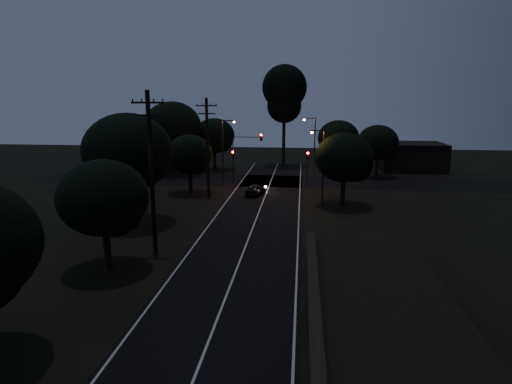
{
  "coord_description": "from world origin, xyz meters",
  "views": [
    {
      "loc": [
        3.9,
        -12.01,
        10.5
      ],
      "look_at": [
        0.0,
        24.0,
        2.5
      ],
      "focal_mm": 30.0,
      "sensor_mm": 36.0,
      "label": 1
    }
  ],
  "objects_px": {
    "utility_pole_mid": "(151,171)",
    "streetlight_c": "(322,162)",
    "streetlight_a": "(224,148)",
    "streetlight_b": "(313,144)",
    "signal_mast": "(246,149)",
    "signal_left": "(233,161)",
    "utility_pole_far": "(207,147)",
    "signal_right": "(308,162)",
    "car": "(256,189)",
    "tall_pine": "(284,93)"
  },
  "relations": [
    {
      "from": "car",
      "to": "tall_pine",
      "type": "bearing_deg",
      "value": -82.35
    },
    {
      "from": "utility_pole_far",
      "to": "tall_pine",
      "type": "height_order",
      "value": "tall_pine"
    },
    {
      "from": "tall_pine",
      "to": "signal_left",
      "type": "height_order",
      "value": "tall_pine"
    },
    {
      "from": "signal_right",
      "to": "streetlight_b",
      "type": "bearing_deg",
      "value": 80.0
    },
    {
      "from": "streetlight_b",
      "to": "streetlight_a",
      "type": "bearing_deg",
      "value": -150.52
    },
    {
      "from": "utility_pole_mid",
      "to": "streetlight_b",
      "type": "height_order",
      "value": "utility_pole_mid"
    },
    {
      "from": "utility_pole_far",
      "to": "signal_right",
      "type": "xyz_separation_m",
      "value": [
        10.6,
        7.99,
        -2.65
      ]
    },
    {
      "from": "utility_pole_mid",
      "to": "tall_pine",
      "type": "height_order",
      "value": "tall_pine"
    },
    {
      "from": "signal_right",
      "to": "signal_mast",
      "type": "bearing_deg",
      "value": 179.97
    },
    {
      "from": "streetlight_b",
      "to": "signal_mast",
      "type": "bearing_deg",
      "value": -154.01
    },
    {
      "from": "utility_pole_mid",
      "to": "tall_pine",
      "type": "xyz_separation_m",
      "value": [
        7.0,
        40.0,
        5.43
      ]
    },
    {
      "from": "utility_pole_far",
      "to": "streetlight_c",
      "type": "xyz_separation_m",
      "value": [
        11.83,
        -2.0,
        -1.13
      ]
    },
    {
      "from": "signal_mast",
      "to": "streetlight_a",
      "type": "xyz_separation_m",
      "value": [
        -2.39,
        -1.99,
        0.3
      ]
    },
    {
      "from": "tall_pine",
      "to": "car",
      "type": "xyz_separation_m",
      "value": [
        -2.1,
        -21.25,
        -10.54
      ]
    },
    {
      "from": "utility_pole_mid",
      "to": "signal_left",
      "type": "height_order",
      "value": "utility_pole_mid"
    },
    {
      "from": "utility_pole_far",
      "to": "car",
      "type": "height_order",
      "value": "utility_pole_far"
    },
    {
      "from": "utility_pole_mid",
      "to": "signal_right",
      "type": "xyz_separation_m",
      "value": [
        10.6,
        24.99,
        -2.9
      ]
    },
    {
      "from": "utility_pole_mid",
      "to": "streetlight_a",
      "type": "height_order",
      "value": "utility_pole_mid"
    },
    {
      "from": "streetlight_c",
      "to": "tall_pine",
      "type": "bearing_deg",
      "value": 100.93
    },
    {
      "from": "utility_pole_mid",
      "to": "streetlight_c",
      "type": "relative_size",
      "value": 1.47
    },
    {
      "from": "signal_right",
      "to": "signal_mast",
      "type": "distance_m",
      "value": 7.66
    },
    {
      "from": "utility_pole_far",
      "to": "utility_pole_mid",
      "type": "bearing_deg",
      "value": -90.0
    },
    {
      "from": "utility_pole_far",
      "to": "car",
      "type": "relative_size",
      "value": 2.86
    },
    {
      "from": "streetlight_b",
      "to": "utility_pole_mid",
      "type": "bearing_deg",
      "value": -111.3
    },
    {
      "from": "utility_pole_far",
      "to": "streetlight_c",
      "type": "height_order",
      "value": "utility_pole_far"
    },
    {
      "from": "utility_pole_mid",
      "to": "utility_pole_far",
      "type": "distance_m",
      "value": 17.0
    },
    {
      "from": "signal_right",
      "to": "car",
      "type": "xyz_separation_m",
      "value": [
        -5.7,
        -6.23,
        -2.21
      ]
    },
    {
      "from": "signal_right",
      "to": "tall_pine",
      "type": "bearing_deg",
      "value": 103.49
    },
    {
      "from": "utility_pole_mid",
      "to": "streetlight_b",
      "type": "relative_size",
      "value": 1.38
    },
    {
      "from": "signal_left",
      "to": "signal_right",
      "type": "relative_size",
      "value": 1.0
    },
    {
      "from": "car",
      "to": "streetlight_a",
      "type": "bearing_deg",
      "value": -31.95
    },
    {
      "from": "signal_right",
      "to": "streetlight_a",
      "type": "distance_m",
      "value": 10.26
    },
    {
      "from": "car",
      "to": "utility_pole_far",
      "type": "bearing_deg",
      "value": 33.0
    },
    {
      "from": "utility_pole_mid",
      "to": "streetlight_c",
      "type": "height_order",
      "value": "utility_pole_mid"
    },
    {
      "from": "signal_left",
      "to": "streetlight_b",
      "type": "relative_size",
      "value": 0.51
    },
    {
      "from": "signal_right",
      "to": "car",
      "type": "distance_m",
      "value": 8.73
    },
    {
      "from": "streetlight_b",
      "to": "streetlight_c",
      "type": "height_order",
      "value": "streetlight_b"
    },
    {
      "from": "utility_pole_far",
      "to": "streetlight_b",
      "type": "bearing_deg",
      "value": 46.7
    },
    {
      "from": "signal_left",
      "to": "streetlight_a",
      "type": "bearing_deg",
      "value": -109.59
    },
    {
      "from": "tall_pine",
      "to": "streetlight_c",
      "type": "distance_m",
      "value": 26.36
    },
    {
      "from": "car",
      "to": "signal_left",
      "type": "bearing_deg",
      "value": -47.38
    },
    {
      "from": "streetlight_b",
      "to": "car",
      "type": "xyz_separation_m",
      "value": [
        -6.41,
        -10.25,
        -4.01
      ]
    },
    {
      "from": "utility_pole_mid",
      "to": "signal_mast",
      "type": "xyz_separation_m",
      "value": [
        3.09,
        24.99,
        -1.4
      ]
    },
    {
      "from": "signal_right",
      "to": "streetlight_a",
      "type": "bearing_deg",
      "value": -168.66
    },
    {
      "from": "signal_mast",
      "to": "streetlight_b",
      "type": "distance_m",
      "value": 9.15
    },
    {
      "from": "streetlight_a",
      "to": "utility_pole_mid",
      "type": "bearing_deg",
      "value": -91.73
    },
    {
      "from": "signal_right",
      "to": "streetlight_b",
      "type": "height_order",
      "value": "streetlight_b"
    },
    {
      "from": "signal_left",
      "to": "streetlight_c",
      "type": "distance_m",
      "value": 14.52
    },
    {
      "from": "utility_pole_far",
      "to": "streetlight_a",
      "type": "height_order",
      "value": "utility_pole_far"
    },
    {
      "from": "streetlight_c",
      "to": "car",
      "type": "relative_size",
      "value": 2.04
    }
  ]
}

